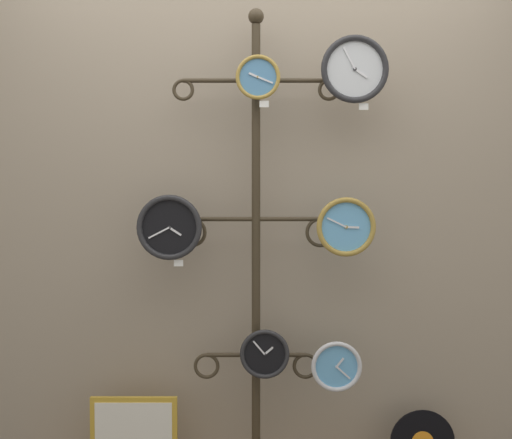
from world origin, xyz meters
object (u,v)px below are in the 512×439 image
clock_middle_right (346,227)px  clock_bottom_center (265,354)px  clock_top_right (355,69)px  clock_bottom_right (336,366)px  clock_middle_left (169,227)px  picture_frame (134,438)px  display_stand (256,323)px  clock_top_center (258,77)px

clock_middle_right → clock_bottom_center: clock_middle_right is taller
clock_top_right → clock_bottom_right: 1.29m
clock_middle_left → clock_bottom_center: 0.69m
clock_top_right → clock_bottom_right: bearing=-175.6°
clock_middle_right → picture_frame: clock_middle_right is taller
clock_top_right → clock_middle_left: (-0.80, 0.00, -0.68)m
clock_bottom_right → picture_frame: clock_bottom_right is taller
clock_bottom_right → display_stand: bearing=166.3°
clock_top_center → clock_bottom_center: (0.03, 0.01, -1.20)m
clock_top_center → clock_middle_left: bearing=179.7°
picture_frame → clock_bottom_center: bearing=-0.2°
clock_top_right → clock_bottom_center: size_ratio=1.34×
clock_middle_right → clock_bottom_center: 0.66m
display_stand → clock_middle_right: 0.59m
display_stand → clock_middle_right: size_ratio=8.29×
picture_frame → display_stand: bearing=7.5°
display_stand → clock_bottom_right: bearing=-13.7°
clock_middle_left → clock_bottom_center: (0.41, 0.01, -0.56)m
display_stand → clock_top_right: 1.20m
clock_top_center → clock_middle_left: clock_top_center is taller
display_stand → picture_frame: 0.74m
clock_middle_left → picture_frame: clock_middle_left is taller
clock_middle_right → clock_top_center: bearing=179.4°
clock_top_right → picture_frame: clock_top_right is taller
clock_bottom_center → clock_middle_left: bearing=-179.1°
clock_bottom_center → clock_bottom_right: size_ratio=0.98×
clock_middle_right → picture_frame: size_ratio=0.67×
clock_top_center → display_stand: bearing=95.9°
clock_top_center → clock_middle_left: 0.75m
clock_top_center → picture_frame: (-0.55, 0.01, -1.58)m
clock_top_center → clock_bottom_right: (0.34, -0.00, -1.25)m
clock_middle_left → picture_frame: bearing=176.9°
clock_middle_left → clock_bottom_center: bearing=0.9°
clock_top_right → clock_bottom_right: clock_top_right is taller
clock_middle_right → clock_middle_left: bearing=179.6°
display_stand → clock_middle_right: bearing=-12.4°
clock_middle_left → clock_middle_right: (0.77, -0.01, 0.00)m
clock_bottom_center → display_stand: bearing=117.4°
display_stand → clock_bottom_right: (0.35, -0.09, -0.17)m
display_stand → clock_top_center: bearing=-84.1°
clock_middle_left → clock_middle_right: size_ratio=1.10×
display_stand → clock_top_right: display_stand is taller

